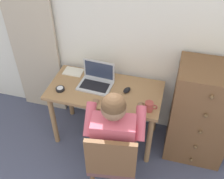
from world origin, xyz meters
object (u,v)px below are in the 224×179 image
at_px(dresser, 201,114).
at_px(laptop, 96,80).
at_px(chair, 112,160).
at_px(desk_clock, 60,89).
at_px(coffee_mug, 149,106).
at_px(desk, 105,97).
at_px(person_seated, 115,131).
at_px(notebook_pad, 73,72).
at_px(computer_mouse, 127,90).

height_order(dresser, laptop, dresser).
height_order(chair, desk_clock, chair).
xyz_separation_m(chair, coffee_mug, (0.23, 0.48, 0.27)).
bearing_deg(laptop, desk, -26.62).
height_order(chair, laptop, laptop).
bearing_deg(dresser, desk_clock, -172.05).
relative_size(person_seated, desk_clock, 13.33).
bearing_deg(person_seated, coffee_mug, 49.28).
height_order(laptop, coffee_mug, laptop).
distance_m(chair, notebook_pad, 1.11).
xyz_separation_m(dresser, desk_clock, (-1.43, -0.20, 0.18)).
bearing_deg(coffee_mug, desk_clock, 176.87).
bearing_deg(dresser, notebook_pad, 175.05).
height_order(computer_mouse, desk_clock, computer_mouse).
relative_size(laptop, notebook_pad, 1.69).
height_order(laptop, computer_mouse, laptop).
bearing_deg(notebook_pad, person_seated, -45.63).
distance_m(chair, person_seated, 0.26).
bearing_deg(desk, person_seated, -64.53).
relative_size(chair, person_seated, 0.73).
distance_m(desk, person_seated, 0.54).
relative_size(dresser, chair, 1.27).
xyz_separation_m(desk, notebook_pad, (-0.42, 0.19, 0.12)).
xyz_separation_m(chair, computer_mouse, (-0.03, 0.69, 0.24)).
distance_m(desk_clock, notebook_pad, 0.32).
distance_m(desk, dresser, 0.99).
xyz_separation_m(desk_clock, notebook_pad, (0.02, 0.32, -0.01)).
distance_m(desk, computer_mouse, 0.26).
relative_size(desk, computer_mouse, 11.71).
relative_size(desk, dresser, 1.05).
relative_size(desk, person_seated, 0.98).
height_order(person_seated, notebook_pad, person_seated).
bearing_deg(computer_mouse, desk, -154.87).
bearing_deg(desk_clock, person_seated, -27.35).
distance_m(person_seated, laptop, 0.64).
height_order(chair, computer_mouse, chair).
bearing_deg(computer_mouse, laptop, -166.43).
bearing_deg(person_seated, desk_clock, 152.65).
bearing_deg(chair, desk_clock, 142.76).
height_order(person_seated, computer_mouse, person_seated).
bearing_deg(coffee_mug, person_seated, -130.72).
bearing_deg(dresser, person_seated, -144.31).
bearing_deg(desk, dresser, 3.78).
xyz_separation_m(computer_mouse, desk_clock, (-0.66, -0.16, -0.00)).
relative_size(dresser, person_seated, 0.93).
xyz_separation_m(computer_mouse, coffee_mug, (0.26, -0.21, 0.03)).
relative_size(person_seated, notebook_pad, 5.71).
bearing_deg(desk, coffee_mug, -20.93).
height_order(laptop, desk_clock, laptop).
bearing_deg(notebook_pad, laptop, -22.85).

